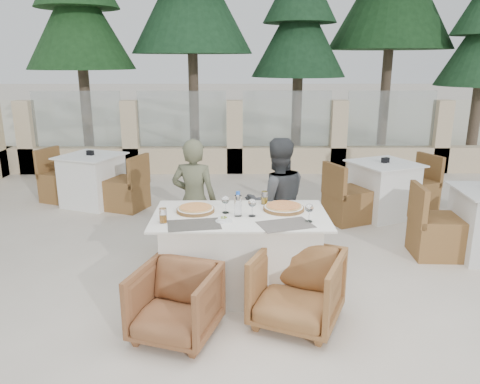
{
  "coord_description": "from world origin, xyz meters",
  "views": [
    {
      "loc": [
        0.0,
        -4.18,
        2.14
      ],
      "look_at": [
        0.05,
        0.19,
        0.9
      ],
      "focal_mm": 35.0,
      "sensor_mm": 36.0,
      "label": 1
    }
  ],
  "objects_px": {
    "armchair_far_left": "(196,231)",
    "wine_glass_corner": "(309,212)",
    "pizza_right": "(284,207)",
    "beer_glass_right": "(264,198)",
    "wine_glass_near": "(252,207)",
    "armchair_near_left": "(176,303)",
    "dining_table": "(240,253)",
    "wine_glass_centre": "(226,203)",
    "olive_dish": "(224,219)",
    "bg_table_b": "(383,190)",
    "water_bottle": "(238,204)",
    "armchair_near_right": "(297,288)",
    "pizza_left": "(195,209)",
    "bg_table_a": "(93,180)",
    "diner_left": "(194,200)",
    "diner_right": "(277,203)",
    "armchair_far_right": "(274,234)",
    "beer_glass_left": "(163,216)"
  },
  "relations": [
    {
      "from": "pizza_left",
      "to": "dining_table",
      "type": "bearing_deg",
      "value": -12.35
    },
    {
      "from": "pizza_left",
      "to": "wine_glass_near",
      "type": "height_order",
      "value": "wine_glass_near"
    },
    {
      "from": "water_bottle",
      "to": "wine_glass_corner",
      "type": "distance_m",
      "value": 0.64
    },
    {
      "from": "pizza_left",
      "to": "armchair_near_left",
      "type": "height_order",
      "value": "pizza_left"
    },
    {
      "from": "diner_left",
      "to": "armchair_far_right",
      "type": "bearing_deg",
      "value": -173.61
    },
    {
      "from": "wine_glass_centre",
      "to": "olive_dish",
      "type": "xyz_separation_m",
      "value": [
        -0.01,
        -0.24,
        -0.07
      ]
    },
    {
      "from": "dining_table",
      "to": "armchair_near_right",
      "type": "xyz_separation_m",
      "value": [
        0.46,
        -0.57,
        -0.07
      ]
    },
    {
      "from": "armchair_far_left",
      "to": "diner_right",
      "type": "bearing_deg",
      "value": 147.23
    },
    {
      "from": "dining_table",
      "to": "olive_dish",
      "type": "relative_size",
      "value": 14.55
    },
    {
      "from": "dining_table",
      "to": "wine_glass_centre",
      "type": "relative_size",
      "value": 8.7
    },
    {
      "from": "pizza_right",
      "to": "water_bottle",
      "type": "height_order",
      "value": "water_bottle"
    },
    {
      "from": "bg_table_b",
      "to": "diner_right",
      "type": "bearing_deg",
      "value": -158.65
    },
    {
      "from": "wine_glass_near",
      "to": "olive_dish",
      "type": "xyz_separation_m",
      "value": [
        -0.25,
        -0.14,
        -0.07
      ]
    },
    {
      "from": "dining_table",
      "to": "wine_glass_centre",
      "type": "bearing_deg",
      "value": 160.38
    },
    {
      "from": "water_bottle",
      "to": "armchair_near_right",
      "type": "distance_m",
      "value": 0.92
    },
    {
      "from": "armchair_near_left",
      "to": "diner_right",
      "type": "height_order",
      "value": "diner_right"
    },
    {
      "from": "pizza_right",
      "to": "armchair_far_right",
      "type": "height_order",
      "value": "pizza_right"
    },
    {
      "from": "armchair_near_left",
      "to": "wine_glass_centre",
      "type": "bearing_deg",
      "value": 82.6
    },
    {
      "from": "water_bottle",
      "to": "bg_table_b",
      "type": "distance_m",
      "value": 3.09
    },
    {
      "from": "olive_dish",
      "to": "armchair_near_right",
      "type": "xyz_separation_m",
      "value": [
        0.61,
        -0.39,
        -0.48
      ]
    },
    {
      "from": "pizza_right",
      "to": "bg_table_b",
      "type": "xyz_separation_m",
      "value": [
        1.62,
        2.09,
        -0.41
      ]
    },
    {
      "from": "water_bottle",
      "to": "armchair_near_right",
      "type": "relative_size",
      "value": 0.33
    },
    {
      "from": "wine_glass_near",
      "to": "armchair_near_left",
      "type": "height_order",
      "value": "wine_glass_near"
    },
    {
      "from": "olive_dish",
      "to": "bg_table_b",
      "type": "relative_size",
      "value": 0.07
    },
    {
      "from": "bg_table_a",
      "to": "bg_table_b",
      "type": "distance_m",
      "value": 4.27
    },
    {
      "from": "beer_glass_left",
      "to": "armchair_far_left",
      "type": "height_order",
      "value": "beer_glass_left"
    },
    {
      "from": "wine_glass_centre",
      "to": "beer_glass_left",
      "type": "bearing_deg",
      "value": -154.24
    },
    {
      "from": "olive_dish",
      "to": "beer_glass_right",
      "type": "bearing_deg",
      "value": 52.78
    },
    {
      "from": "armchair_near_right",
      "to": "dining_table",
      "type": "bearing_deg",
      "value": 153.11
    },
    {
      "from": "beer_glass_right",
      "to": "armchair_far_left",
      "type": "height_order",
      "value": "beer_glass_right"
    },
    {
      "from": "armchair_far_right",
      "to": "bg_table_a",
      "type": "height_order",
      "value": "bg_table_a"
    },
    {
      "from": "bg_table_a",
      "to": "diner_left",
      "type": "bearing_deg",
      "value": -28.0
    },
    {
      "from": "wine_glass_near",
      "to": "bg_table_b",
      "type": "distance_m",
      "value": 3.01
    },
    {
      "from": "dining_table",
      "to": "armchair_near_left",
      "type": "height_order",
      "value": "dining_table"
    },
    {
      "from": "armchair_far_left",
      "to": "bg_table_b",
      "type": "bearing_deg",
      "value": -167.6
    },
    {
      "from": "wine_glass_near",
      "to": "bg_table_a",
      "type": "xyz_separation_m",
      "value": [
        -2.31,
        2.85,
        -0.48
      ]
    },
    {
      "from": "water_bottle",
      "to": "diner_right",
      "type": "distance_m",
      "value": 0.8
    },
    {
      "from": "dining_table",
      "to": "water_bottle",
      "type": "relative_size",
      "value": 6.96
    },
    {
      "from": "pizza_right",
      "to": "beer_glass_right",
      "type": "bearing_deg",
      "value": 131.85
    },
    {
      "from": "beer_glass_right",
      "to": "olive_dish",
      "type": "bearing_deg",
      "value": -127.22
    },
    {
      "from": "bg_table_a",
      "to": "armchair_far_right",
      "type": "bearing_deg",
      "value": -17.19
    },
    {
      "from": "wine_glass_corner",
      "to": "beer_glass_left",
      "type": "bearing_deg",
      "value": -179.63
    },
    {
      "from": "dining_table",
      "to": "beer_glass_left",
      "type": "height_order",
      "value": "beer_glass_left"
    },
    {
      "from": "wine_glass_near",
      "to": "beer_glass_left",
      "type": "bearing_deg",
      "value": -168.27
    },
    {
      "from": "diner_right",
      "to": "beer_glass_left",
      "type": "bearing_deg",
      "value": 27.89
    },
    {
      "from": "wine_glass_corner",
      "to": "pizza_right",
      "type": "bearing_deg",
      "value": 119.19
    },
    {
      "from": "olive_dish",
      "to": "diner_left",
      "type": "bearing_deg",
      "value": 109.66
    },
    {
      "from": "armchair_far_left",
      "to": "wine_glass_corner",
      "type": "bearing_deg",
      "value": 119.22
    },
    {
      "from": "dining_table",
      "to": "beer_glass_right",
      "type": "bearing_deg",
      "value": 53.34
    },
    {
      "from": "olive_dish",
      "to": "armchair_near_right",
      "type": "relative_size",
      "value": 0.16
    }
  ]
}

